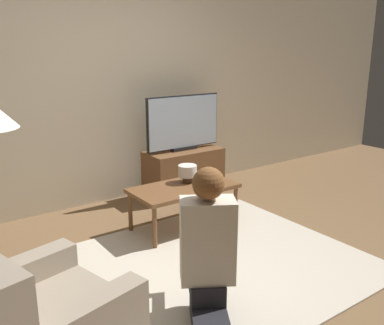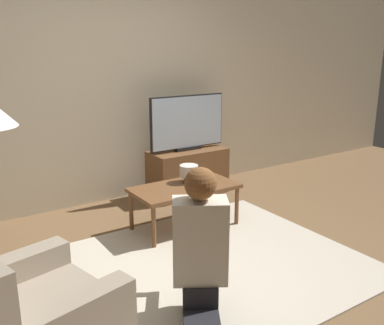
{
  "view_description": "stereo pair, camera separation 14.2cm",
  "coord_description": "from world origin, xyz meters",
  "px_view_note": "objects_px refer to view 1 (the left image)",
  "views": [
    {
      "loc": [
        -1.87,
        -2.42,
        1.7
      ],
      "look_at": [
        0.25,
        0.53,
        0.72
      ],
      "focal_mm": 40.0,
      "sensor_mm": 36.0,
      "label": 1
    },
    {
      "loc": [
        -1.75,
        -2.5,
        1.7
      ],
      "look_at": [
        0.25,
        0.53,
        0.72
      ],
      "focal_mm": 40.0,
      "sensor_mm": 36.0,
      "label": 2
    }
  ],
  "objects_px": {
    "person_kneeling": "(208,244)",
    "table_lamp": "(188,172)",
    "coffee_table": "(184,190)",
    "tv": "(183,123)"
  },
  "relations": [
    {
      "from": "person_kneeling",
      "to": "coffee_table",
      "type": "bearing_deg",
      "value": -87.54
    },
    {
      "from": "coffee_table",
      "to": "table_lamp",
      "type": "bearing_deg",
      "value": 39.63
    },
    {
      "from": "coffee_table",
      "to": "person_kneeling",
      "type": "height_order",
      "value": "person_kneeling"
    },
    {
      "from": "coffee_table",
      "to": "table_lamp",
      "type": "relative_size",
      "value": 5.56
    },
    {
      "from": "person_kneeling",
      "to": "table_lamp",
      "type": "bearing_deg",
      "value": -89.39
    },
    {
      "from": "tv",
      "to": "person_kneeling",
      "type": "relative_size",
      "value": 0.96
    },
    {
      "from": "coffee_table",
      "to": "table_lamp",
      "type": "xyz_separation_m",
      "value": [
        0.1,
        0.09,
        0.15
      ]
    },
    {
      "from": "tv",
      "to": "table_lamp",
      "type": "height_order",
      "value": "tv"
    },
    {
      "from": "tv",
      "to": "table_lamp",
      "type": "distance_m",
      "value": 0.93
    },
    {
      "from": "person_kneeling",
      "to": "table_lamp",
      "type": "xyz_separation_m",
      "value": [
        0.78,
        1.34,
        0.01
      ]
    }
  ]
}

